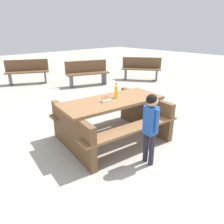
{
  "coord_description": "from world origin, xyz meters",
  "views": [
    {
      "loc": [
        2.36,
        2.53,
        1.89
      ],
      "look_at": [
        0.0,
        0.0,
        0.52
      ],
      "focal_mm": 33.89,
      "sensor_mm": 36.0,
      "label": 1
    }
  ],
  "objects": [
    {
      "name": "ground_plane",
      "position": [
        0.0,
        0.0,
        0.0
      ],
      "size": [
        30.0,
        30.0,
        0.0
      ],
      "primitive_type": "plane",
      "color": "#ADA599",
      "rests_on": "ground"
    },
    {
      "name": "park_bench_far",
      "position": [
        -0.64,
        -5.2,
        0.45
      ],
      "size": [
        1.52,
        1.02,
        0.85
      ],
      "color": "brown",
      "rests_on": "ground"
    },
    {
      "name": "park_bench_mid",
      "position": [
        -4.16,
        -2.77,
        0.45
      ],
      "size": [
        1.22,
        1.44,
        0.85
      ],
      "color": "brown",
      "rests_on": "ground"
    },
    {
      "name": "soda_bottle",
      "position": [
        -0.13,
        -0.04,
        0.88
      ],
      "size": [
        0.06,
        0.06,
        0.27
      ],
      "color": "yellow",
      "rests_on": "picnic_table"
    },
    {
      "name": "park_bench_near",
      "position": [
        -2.08,
        -3.5,
        0.45
      ],
      "size": [
        1.55,
        0.89,
        0.85
      ],
      "color": "brown",
      "rests_on": "ground"
    },
    {
      "name": "picnic_table",
      "position": [
        0.0,
        0.0,
        0.44
      ],
      "size": [
        1.98,
        1.64,
        0.75
      ],
      "color": "brown",
      "rests_on": "ground"
    },
    {
      "name": "child_in_coat",
      "position": [
        0.12,
        0.92,
        0.69
      ],
      "size": [
        0.17,
        0.27,
        1.08
      ],
      "color": "#262633",
      "rests_on": "ground"
    },
    {
      "name": "hotdog_tray",
      "position": [
        0.13,
        -0.01,
        0.78
      ],
      "size": [
        0.2,
        0.14,
        0.08
      ],
      "color": "white",
      "rests_on": "picnic_table"
    }
  ]
}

